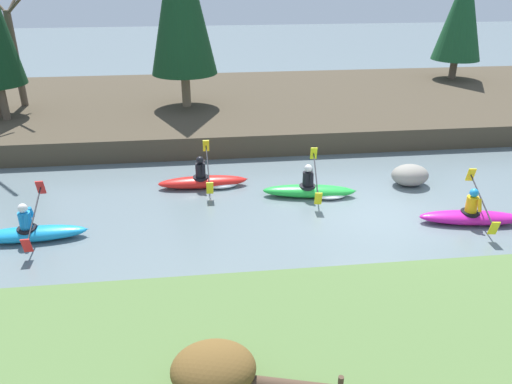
% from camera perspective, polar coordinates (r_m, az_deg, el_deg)
% --- Properties ---
extents(ground_plane, '(90.00, 90.00, 0.00)m').
position_cam_1_polar(ground_plane, '(14.06, 14.02, -2.62)').
color(ground_plane, slate).
extents(riverbank_far, '(44.00, 10.96, 0.80)m').
position_cam_1_polar(riverbank_far, '(23.15, 5.51, 9.97)').
color(riverbank_far, '#473D2D').
rests_on(riverbank_far, ground).
extents(conifer_tree_mid_left, '(2.39, 2.39, 5.56)m').
position_cam_1_polar(conifer_tree_mid_left, '(27.81, 22.53, 18.48)').
color(conifer_tree_mid_left, brown).
rests_on(conifer_tree_mid_left, riverbank_far).
extents(bare_tree_mid_upstream, '(2.80, 2.77, 5.01)m').
position_cam_1_polar(bare_tree_mid_upstream, '(23.00, -25.86, 14.66)').
color(bare_tree_mid_upstream, brown).
rests_on(bare_tree_mid_upstream, riverbank_far).
extents(shrub_clump_nearest, '(1.25, 1.04, 0.68)m').
position_cam_1_polar(shrub_clump_nearest, '(7.67, -4.90, -19.53)').
color(shrub_clump_nearest, brown).
rests_on(shrub_clump_nearest, riverbank_near).
extents(kayaker_lead, '(2.80, 2.07, 1.20)m').
position_cam_1_polar(kayaker_lead, '(14.33, 23.49, -2.52)').
color(kayaker_lead, '#C61999').
rests_on(kayaker_lead, ground).
extents(kayaker_middle, '(2.80, 2.07, 1.20)m').
position_cam_1_polar(kayaker_middle, '(14.75, 6.52, 0.21)').
color(kayaker_middle, green).
rests_on(kayaker_middle, ground).
extents(kayaker_trailing, '(2.77, 2.06, 1.20)m').
position_cam_1_polar(kayaker_trailing, '(15.35, -5.69, 1.27)').
color(kayaker_trailing, red).
rests_on(kayaker_trailing, ground).
extents(kayaker_far_back, '(2.78, 2.07, 1.20)m').
position_cam_1_polar(kayaker_far_back, '(13.58, -24.32, -4.20)').
color(kayaker_far_back, '#1993D6').
rests_on(kayaker_far_back, ground).
extents(boulder_midstream, '(1.15, 0.90, 0.65)m').
position_cam_1_polar(boulder_midstream, '(16.09, 17.19, 1.86)').
color(boulder_midstream, gray).
rests_on(boulder_midstream, ground).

